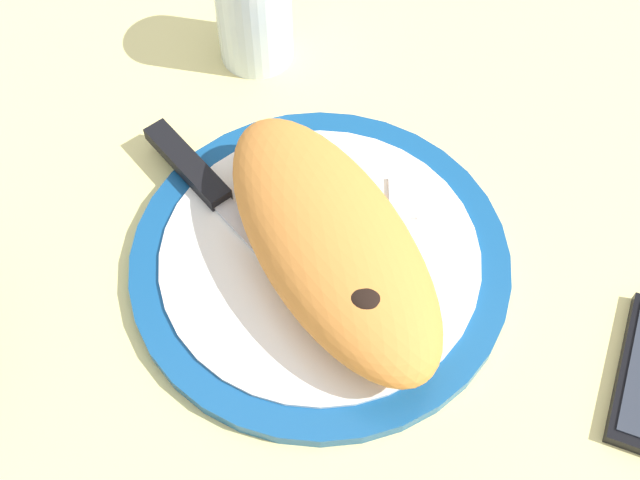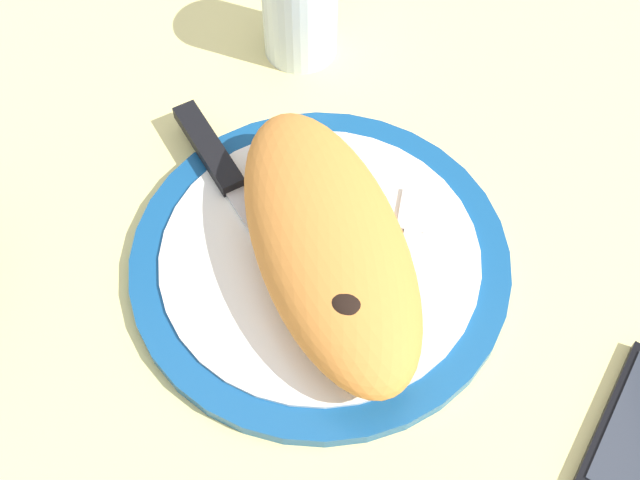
{
  "view_description": "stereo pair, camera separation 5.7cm",
  "coord_description": "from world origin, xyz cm",
  "px_view_note": "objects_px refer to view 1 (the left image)",
  "views": [
    {
      "loc": [
        -32.58,
        6.54,
        54.96
      ],
      "look_at": [
        0.0,
        0.0,
        3.51
      ],
      "focal_mm": 45.81,
      "sensor_mm": 36.0,
      "label": 1
    },
    {
      "loc": [
        -33.22,
        0.84,
        54.96
      ],
      "look_at": [
        0.0,
        0.0,
        3.51
      ],
      "focal_mm": 45.81,
      "sensor_mm": 36.0,
      "label": 2
    }
  ],
  "objects_px": {
    "plate": "(320,259)",
    "water_glass": "(254,17)",
    "knife": "(212,191)",
    "calzone": "(331,241)",
    "fork": "(404,243)"
  },
  "relations": [
    {
      "from": "plate",
      "to": "water_glass",
      "type": "bearing_deg",
      "value": 2.9
    },
    {
      "from": "knife",
      "to": "calzone",
      "type": "bearing_deg",
      "value": -136.47
    },
    {
      "from": "calzone",
      "to": "knife",
      "type": "relative_size",
      "value": 1.21
    },
    {
      "from": "fork",
      "to": "plate",
      "type": "bearing_deg",
      "value": 86.51
    },
    {
      "from": "fork",
      "to": "knife",
      "type": "relative_size",
      "value": 0.69
    },
    {
      "from": "calzone",
      "to": "plate",
      "type": "bearing_deg",
      "value": 27.29
    },
    {
      "from": "calzone",
      "to": "water_glass",
      "type": "bearing_deg",
      "value": 4.13
    },
    {
      "from": "knife",
      "to": "fork",
      "type": "bearing_deg",
      "value": -118.67
    },
    {
      "from": "plate",
      "to": "calzone",
      "type": "distance_m",
      "value": 0.04
    },
    {
      "from": "calzone",
      "to": "water_glass",
      "type": "relative_size",
      "value": 2.68
    },
    {
      "from": "knife",
      "to": "plate",
      "type": "bearing_deg",
      "value": -134.44
    },
    {
      "from": "fork",
      "to": "calzone",
      "type": "bearing_deg",
      "value": 97.22
    },
    {
      "from": "water_glass",
      "to": "fork",
      "type": "bearing_deg",
      "value": -162.2
    },
    {
      "from": "plate",
      "to": "knife",
      "type": "bearing_deg",
      "value": 45.56
    },
    {
      "from": "knife",
      "to": "water_glass",
      "type": "distance_m",
      "value": 0.18
    }
  ]
}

